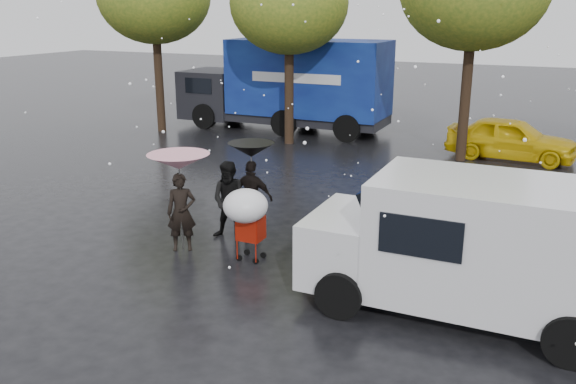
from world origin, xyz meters
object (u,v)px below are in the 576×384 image
at_px(person_pink, 181,212).
at_px(blue_truck, 289,85).
at_px(vendor_cart, 397,219).
at_px(person_black, 252,197).
at_px(yellow_taxi, 511,139).
at_px(shopping_cart, 246,210).
at_px(white_van, 473,245).

distance_m(person_pink, blue_truck, 12.65).
distance_m(vendor_cart, blue_truck, 12.84).
bearing_deg(person_black, blue_truck, -73.84).
xyz_separation_m(vendor_cart, yellow_taxi, (1.29, 9.12, -0.05)).
bearing_deg(vendor_cart, person_black, -177.40).
bearing_deg(vendor_cart, person_pink, -158.16).
xyz_separation_m(person_pink, person_black, (0.82, 1.44, 0.01)).
bearing_deg(yellow_taxi, person_pink, 158.53).
relative_size(person_black, shopping_cart, 1.09).
relative_size(white_van, yellow_taxi, 1.24).
distance_m(person_pink, person_black, 1.65).
bearing_deg(white_van, person_black, 159.48).
bearing_deg(yellow_taxi, white_van, -173.35).
bearing_deg(white_van, person_pink, 176.31).
bearing_deg(vendor_cart, yellow_taxi, 81.96).
xyz_separation_m(shopping_cart, yellow_taxi, (3.73, 10.74, -0.39)).
xyz_separation_m(blue_truck, yellow_taxi, (8.44, -1.50, -1.08)).
xyz_separation_m(person_pink, blue_truck, (-3.22, 12.19, 0.97)).
relative_size(person_black, blue_truck, 0.19).
distance_m(white_van, yellow_taxi, 11.08).
relative_size(person_pink, yellow_taxi, 0.40).
bearing_deg(yellow_taxi, person_black, 159.14).
distance_m(person_pink, white_van, 5.65).
bearing_deg(shopping_cart, yellow_taxi, 70.83).
relative_size(white_van, blue_truck, 0.59).
distance_m(shopping_cart, yellow_taxi, 11.38).
xyz_separation_m(person_pink, shopping_cart, (1.49, -0.05, 0.28)).
height_order(vendor_cart, shopping_cart, shopping_cart).
bearing_deg(blue_truck, yellow_taxi, -10.08).
distance_m(person_black, yellow_taxi, 10.25).
bearing_deg(shopping_cart, vendor_cart, 33.55).
height_order(person_black, vendor_cart, person_black).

